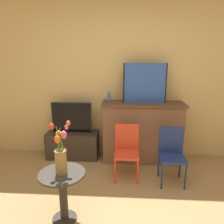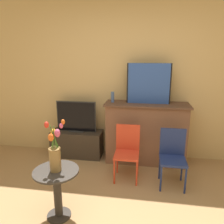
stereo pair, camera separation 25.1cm
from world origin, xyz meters
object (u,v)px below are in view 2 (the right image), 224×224
object	(u,v)px
tv_monitor	(76,117)
vase_tulips	(55,152)
chair_blue	(173,154)
painting	(149,84)
chair_red	(127,149)

from	to	relation	value
tv_monitor	vase_tulips	size ratio (longest dim) A/B	1.30
chair_blue	vase_tulips	xyz separation A→B (m)	(-1.26, -0.83, 0.32)
painting	chair_blue	size ratio (longest dim) A/B	0.88
painting	chair_blue	bearing A→B (deg)	-60.88
tv_monitor	vase_tulips	bearing A→B (deg)	-80.25
painting	tv_monitor	size ratio (longest dim) A/B	1.00
painting	chair_red	xyz separation A→B (m)	(-0.26, -0.54, -0.84)
chair_red	chair_blue	xyz separation A→B (m)	(0.61, -0.08, 0.00)
painting	vase_tulips	xyz separation A→B (m)	(-0.91, -1.44, -0.52)
chair_red	vase_tulips	xyz separation A→B (m)	(-0.65, -0.90, 0.32)
tv_monitor	chair_blue	size ratio (longest dim) A/B	0.88
tv_monitor	vase_tulips	distance (m)	1.48
painting	tv_monitor	world-z (taller)	painting
chair_red	chair_blue	world-z (taller)	same
chair_blue	vase_tulips	size ratio (longest dim) A/B	1.47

